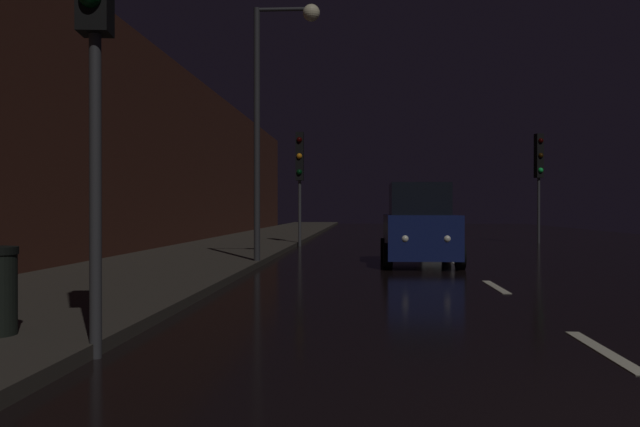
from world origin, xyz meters
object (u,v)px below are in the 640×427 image
traffic_light_far_right (539,164)px  car_distant_taillights (435,221)px  traffic_light_far_left (300,164)px  streetlamp_overhead (275,91)px  car_approaching_headlights (419,227)px

traffic_light_far_right → car_distant_taillights: bearing=-154.9°
traffic_light_far_left → traffic_light_far_right: size_ratio=0.95×
streetlamp_overhead → car_approaching_headlights: (3.73, 0.96, -3.50)m
traffic_light_far_right → streetlamp_overhead: size_ratio=0.71×
traffic_light_far_left → streetlamp_overhead: bearing=1.1°
traffic_light_far_left → traffic_light_far_right: (10.07, 3.28, 0.18)m
traffic_light_far_right → car_approaching_headlights: size_ratio=1.10×
car_distant_taillights → streetlamp_overhead: bearing=162.1°
traffic_light_far_left → traffic_light_far_right: bearing=107.5°
streetlamp_overhead → traffic_light_far_left: bearing=91.6°
traffic_light_far_left → car_approaching_headlights: (4.01, -8.80, -2.25)m
car_approaching_headlights → car_distant_taillights: size_ratio=1.14×
traffic_light_far_left → car_distant_taillights: traffic_light_far_left is taller
car_approaching_headlights → car_distant_taillights: bearing=173.0°
streetlamp_overhead → car_approaching_headlights: size_ratio=1.56×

